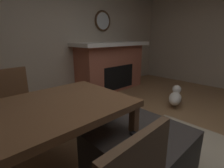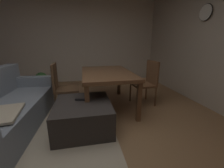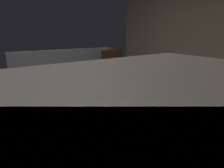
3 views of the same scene
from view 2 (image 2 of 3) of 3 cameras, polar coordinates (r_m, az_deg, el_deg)
floor at (r=2.08m, az=-13.74°, el=-22.59°), size 8.28×8.28×0.00m
wall_right_window_side at (r=5.09m, az=-13.51°, el=17.24°), size 0.12×5.72×2.88m
area_rug at (r=2.48m, az=-24.49°, el=-16.70°), size 2.60×2.00×0.01m
couch at (r=2.69m, az=-37.47°, el=-8.56°), size 2.11×0.96×0.88m
ottoman_coffee_table at (r=2.30m, az=-11.28°, el=-12.12°), size 0.90×0.83×0.43m
tv_remote at (r=2.30m, az=-12.51°, el=-6.04°), size 0.08×0.17×0.02m
dining_table at (r=2.85m, az=-2.05°, el=3.31°), size 1.49×0.96×0.74m
dining_chair_north at (r=2.88m, az=-19.42°, el=-0.29°), size 0.45×0.45×0.93m
dining_chair_south at (r=3.15m, az=13.84°, el=1.50°), size 0.47×0.47×0.93m
potted_plant at (r=4.60m, az=-26.22°, el=1.58°), size 0.34×0.34×0.48m
wall_clock at (r=3.67m, az=33.26°, el=22.71°), size 0.32×0.03×0.32m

